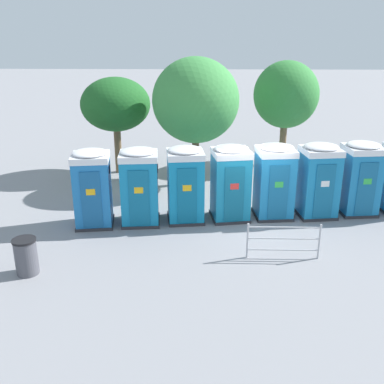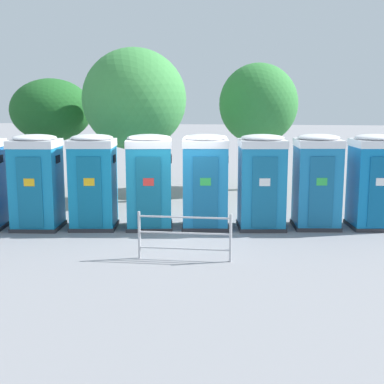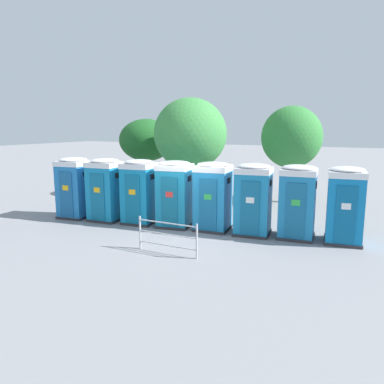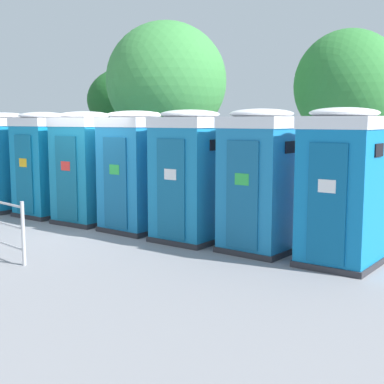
{
  "view_description": "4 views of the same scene",
  "coord_description": "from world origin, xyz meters",
  "px_view_note": "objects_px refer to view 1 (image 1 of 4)",
  "views": [
    {
      "loc": [
        -1.68,
        -14.02,
        6.11
      ],
      "look_at": [
        -2.06,
        -0.03,
        1.0
      ],
      "focal_mm": 42.0,
      "sensor_mm": 36.0,
      "label": 1
    },
    {
      "loc": [
        2.16,
        -13.76,
        3.46
      ],
      "look_at": [
        0.36,
        0.3,
        0.99
      ],
      "focal_mm": 50.0,
      "sensor_mm": 36.0,
      "label": 2
    },
    {
      "loc": [
        6.22,
        -11.99,
        3.84
      ],
      "look_at": [
        -0.08,
        0.24,
        1.39
      ],
      "focal_mm": 35.0,
      "sensor_mm": 36.0,
      "label": 3
    },
    {
      "loc": [
        9.43,
        -6.76,
        2.33
      ],
      "look_at": [
        2.24,
        0.55,
        0.96
      ],
      "focal_mm": 50.0,
      "sensor_mm": 36.0,
      "label": 4
    }
  ],
  "objects_px": {
    "portapotty_0": "(93,188)",
    "portapotty_5": "(318,180)",
    "street_tree_2": "(286,95)",
    "portapotty_2": "(185,184)",
    "portapotty_1": "(140,186)",
    "street_tree_0": "(196,101)",
    "street_tree_1": "(116,105)",
    "portapotty_3": "(230,183)",
    "portapotty_4": "(274,181)",
    "event_barrier": "(283,240)",
    "portapotty_6": "(360,178)",
    "trash_can": "(26,256)"
  },
  "relations": [
    {
      "from": "portapotty_1",
      "to": "trash_can",
      "type": "height_order",
      "value": "portapotty_1"
    },
    {
      "from": "portapotty_5",
      "to": "portapotty_6",
      "type": "relative_size",
      "value": 1.0
    },
    {
      "from": "portapotty_0",
      "to": "portapotty_1",
      "type": "distance_m",
      "value": 1.51
    },
    {
      "from": "portapotty_5",
      "to": "portapotty_0",
      "type": "bearing_deg",
      "value": -172.42
    },
    {
      "from": "portapotty_1",
      "to": "portapotty_3",
      "type": "distance_m",
      "value": 3.01
    },
    {
      "from": "portapotty_0",
      "to": "street_tree_0",
      "type": "height_order",
      "value": "street_tree_0"
    },
    {
      "from": "portapotty_0",
      "to": "event_barrier",
      "type": "relative_size",
      "value": 1.23
    },
    {
      "from": "portapotty_6",
      "to": "street_tree_2",
      "type": "relative_size",
      "value": 0.53
    },
    {
      "from": "street_tree_2",
      "to": "event_barrier",
      "type": "bearing_deg",
      "value": -98.88
    },
    {
      "from": "portapotty_2",
      "to": "portapotty_1",
      "type": "bearing_deg",
      "value": -170.37
    },
    {
      "from": "portapotty_5",
      "to": "street_tree_2",
      "type": "relative_size",
      "value": 0.53
    },
    {
      "from": "portapotty_0",
      "to": "event_barrier",
      "type": "xyz_separation_m",
      "value": [
        5.83,
        -2.17,
        -0.72
      ]
    },
    {
      "from": "portapotty_5",
      "to": "street_tree_2",
      "type": "bearing_deg",
      "value": 91.45
    },
    {
      "from": "street_tree_0",
      "to": "street_tree_1",
      "type": "distance_m",
      "value": 3.8
    },
    {
      "from": "portapotty_3",
      "to": "portapotty_1",
      "type": "bearing_deg",
      "value": -171.54
    },
    {
      "from": "portapotty_5",
      "to": "portapotty_6",
      "type": "xyz_separation_m",
      "value": [
        1.48,
        0.28,
        0.0
      ]
    },
    {
      "from": "portapotty_5",
      "to": "street_tree_0",
      "type": "xyz_separation_m",
      "value": [
        -4.23,
        3.31,
        2.16
      ]
    },
    {
      "from": "portapotty_0",
      "to": "portapotty_2",
      "type": "bearing_deg",
      "value": 8.72
    },
    {
      "from": "street_tree_0",
      "to": "street_tree_1",
      "type": "bearing_deg",
      "value": 157.11
    },
    {
      "from": "event_barrier",
      "to": "street_tree_0",
      "type": "bearing_deg",
      "value": 111.8
    },
    {
      "from": "portapotty_6",
      "to": "event_barrier",
      "type": "relative_size",
      "value": 1.23
    },
    {
      "from": "portapotty_5",
      "to": "event_barrier",
      "type": "xyz_separation_m",
      "value": [
        -1.64,
        -3.16,
        -0.72
      ]
    },
    {
      "from": "portapotty_3",
      "to": "portapotty_6",
      "type": "distance_m",
      "value": 4.52
    },
    {
      "from": "portapotty_0",
      "to": "street_tree_1",
      "type": "relative_size",
      "value": 0.6
    },
    {
      "from": "portapotty_3",
      "to": "event_barrier",
      "type": "xyz_separation_m",
      "value": [
        1.35,
        -2.81,
        -0.72
      ]
    },
    {
      "from": "portapotty_0",
      "to": "portapotty_5",
      "type": "bearing_deg",
      "value": 7.58
    },
    {
      "from": "street_tree_1",
      "to": "street_tree_2",
      "type": "bearing_deg",
      "value": 11.61
    },
    {
      "from": "portapotty_4",
      "to": "street_tree_1",
      "type": "bearing_deg",
      "value": 141.69
    },
    {
      "from": "portapotty_1",
      "to": "portapotty_6",
      "type": "relative_size",
      "value": 1.0
    },
    {
      "from": "portapotty_2",
      "to": "portapotty_5",
      "type": "relative_size",
      "value": 1.0
    },
    {
      "from": "portapotty_0",
      "to": "portapotty_3",
      "type": "distance_m",
      "value": 4.52
    },
    {
      "from": "portapotty_5",
      "to": "street_tree_0",
      "type": "distance_m",
      "value": 5.79
    },
    {
      "from": "street_tree_1",
      "to": "event_barrier",
      "type": "bearing_deg",
      "value": -52.62
    },
    {
      "from": "street_tree_2",
      "to": "trash_can",
      "type": "relative_size",
      "value": 4.81
    },
    {
      "from": "portapotty_1",
      "to": "street_tree_1",
      "type": "height_order",
      "value": "street_tree_1"
    },
    {
      "from": "portapotty_0",
      "to": "portapotty_1",
      "type": "bearing_deg",
      "value": 7.81
    },
    {
      "from": "street_tree_1",
      "to": "portapotty_1",
      "type": "bearing_deg",
      "value": -72.7
    },
    {
      "from": "portapotty_4",
      "to": "portapotty_5",
      "type": "height_order",
      "value": "same"
    },
    {
      "from": "street_tree_2",
      "to": "street_tree_1",
      "type": "bearing_deg",
      "value": -168.39
    },
    {
      "from": "event_barrier",
      "to": "portapotty_5",
      "type": "bearing_deg",
      "value": 62.53
    },
    {
      "from": "portapotty_3",
      "to": "street_tree_0",
      "type": "bearing_deg",
      "value": 108.7
    },
    {
      "from": "portapotty_5",
      "to": "street_tree_0",
      "type": "relative_size",
      "value": 0.5
    },
    {
      "from": "portapotty_0",
      "to": "portapotty_5",
      "type": "xyz_separation_m",
      "value": [
        7.47,
        0.99,
        -0.0
      ]
    },
    {
      "from": "portapotty_0",
      "to": "trash_can",
      "type": "distance_m",
      "value": 3.47
    },
    {
      "from": "portapotty_2",
      "to": "portapotty_6",
      "type": "bearing_deg",
      "value": 7.79
    },
    {
      "from": "portapotty_3",
      "to": "street_tree_0",
      "type": "xyz_separation_m",
      "value": [
        -1.24,
        3.66,
        2.16
      ]
    },
    {
      "from": "event_barrier",
      "to": "portapotty_6",
      "type": "bearing_deg",
      "value": 47.75
    },
    {
      "from": "street_tree_1",
      "to": "trash_can",
      "type": "relative_size",
      "value": 4.21
    },
    {
      "from": "street_tree_0",
      "to": "street_tree_2",
      "type": "xyz_separation_m",
      "value": [
        4.07,
        3.02,
        -0.18
      ]
    },
    {
      "from": "portapotty_3",
      "to": "portapotty_4",
      "type": "relative_size",
      "value": 1.0
    }
  ]
}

